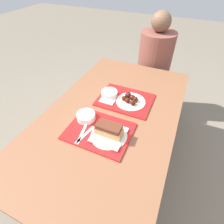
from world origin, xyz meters
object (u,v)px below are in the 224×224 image
at_px(bowl_coleslaw_near, 86,116).
at_px(bowl_coleslaw_far, 109,93).
at_px(brisket_sandwich_plate, 109,132).
at_px(wings_plate_far, 130,100).
at_px(person_seated_across, 156,54).
at_px(tray_far, 125,100).
at_px(tray_near, 99,131).

distance_m(bowl_coleslaw_near, bowl_coleslaw_far, 0.31).
relative_size(brisket_sandwich_plate, bowl_coleslaw_far, 1.82).
bearing_deg(brisket_sandwich_plate, bowl_coleslaw_near, 160.21).
bearing_deg(bowl_coleslaw_near, wings_plate_far, 54.60).
bearing_deg(person_seated_across, bowl_coleslaw_far, -101.20).
distance_m(bowl_coleslaw_far, wings_plate_far, 0.18).
height_order(tray_far, brisket_sandwich_plate, brisket_sandwich_plate).
relative_size(bowl_coleslaw_near, brisket_sandwich_plate, 0.55).
distance_m(tray_near, person_seated_across, 1.22).
relative_size(tray_far, person_seated_across, 0.58).
bearing_deg(bowl_coleslaw_near, brisket_sandwich_plate, -19.79).
bearing_deg(tray_far, wings_plate_far, -15.60).
relative_size(tray_near, bowl_coleslaw_near, 3.28).
bearing_deg(brisket_sandwich_plate, tray_near, 169.86).
xyz_separation_m(tray_far, person_seated_across, (0.04, 0.84, 0.05)).
height_order(brisket_sandwich_plate, person_seated_across, person_seated_across).
height_order(bowl_coleslaw_near, person_seated_across, person_seated_across).
height_order(bowl_coleslaw_near, wings_plate_far, wings_plate_far).
height_order(brisket_sandwich_plate, wings_plate_far, brisket_sandwich_plate).
bearing_deg(person_seated_across, tray_far, -92.59).
relative_size(tray_far, brisket_sandwich_plate, 1.80).
xyz_separation_m(bowl_coleslaw_far, wings_plate_far, (0.18, 0.00, -0.01)).
xyz_separation_m(tray_far, bowl_coleslaw_near, (-0.17, -0.32, 0.03)).
distance_m(brisket_sandwich_plate, person_seated_across, 1.23).
bearing_deg(brisket_sandwich_plate, tray_far, 95.61).
xyz_separation_m(tray_far, bowl_coleslaw_far, (-0.13, -0.01, 0.03)).
relative_size(tray_far, bowl_coleslaw_far, 3.28).
distance_m(bowl_coleslaw_near, person_seated_across, 1.18).
xyz_separation_m(tray_far, brisket_sandwich_plate, (0.04, -0.39, 0.04)).
relative_size(bowl_coleslaw_near, bowl_coleslaw_far, 1.00).
relative_size(tray_far, bowl_coleslaw_near, 3.28).
relative_size(wings_plate_far, person_seated_across, 0.32).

